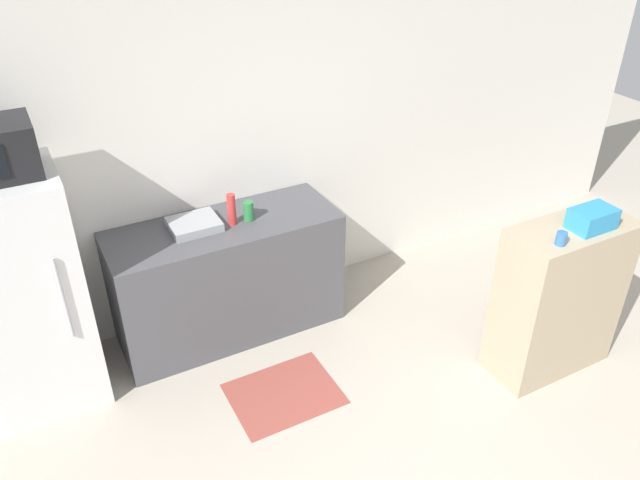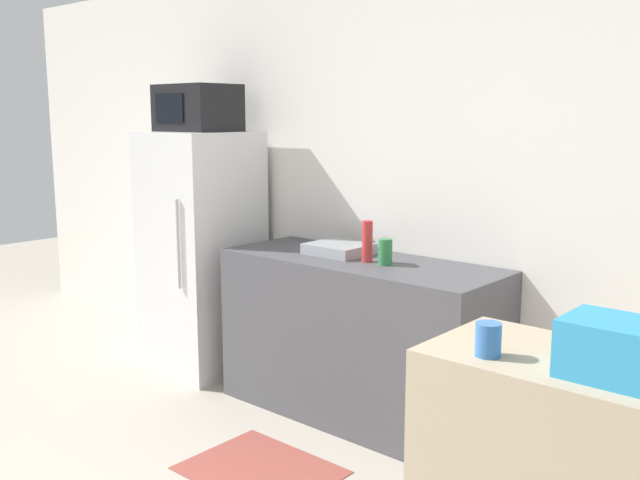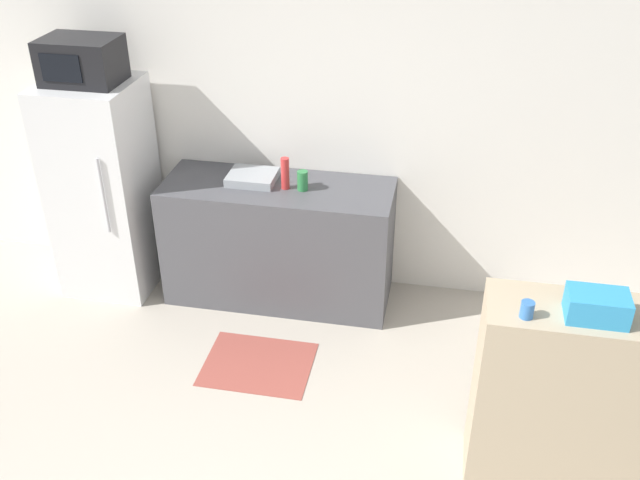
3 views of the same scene
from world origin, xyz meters
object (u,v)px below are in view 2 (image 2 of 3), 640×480
bottle_short (385,252)px  basket (629,352)px  jar (488,340)px  refrigerator (202,252)px  microwave (198,108)px  bottle_tall (367,241)px

bottle_short → basket: basket is taller
jar → basket: bearing=9.8°
bottle_short → refrigerator: bearing=-178.7°
microwave → bottle_tall: 1.52m
refrigerator → bottle_short: size_ratio=11.37×
bottle_tall → basket: basket is taller
basket → refrigerator: bearing=156.1°
bottle_short → bottle_tall: bearing=179.5°
bottle_tall → jar: 2.11m
microwave → bottle_short: (1.46, 0.03, -0.75)m
basket → microwave: bearing=156.2°
microwave → basket: size_ratio=1.79×
microwave → basket: (3.15, -1.39, -0.55)m
bottle_tall → bottle_short: size_ratio=1.62×
bottle_tall → bottle_short: (0.12, -0.00, -0.04)m
refrigerator → bottle_tall: refrigerator is taller
microwave → basket: 3.49m
microwave → bottle_tall: (1.34, 0.03, -0.71)m
refrigerator → jar: (2.84, -1.45, 0.36)m
jar → bottle_tall: bearing=135.3°
basket → bottle_tall: bearing=141.7°
refrigerator → microwave: (-0.00, -0.00, 0.93)m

